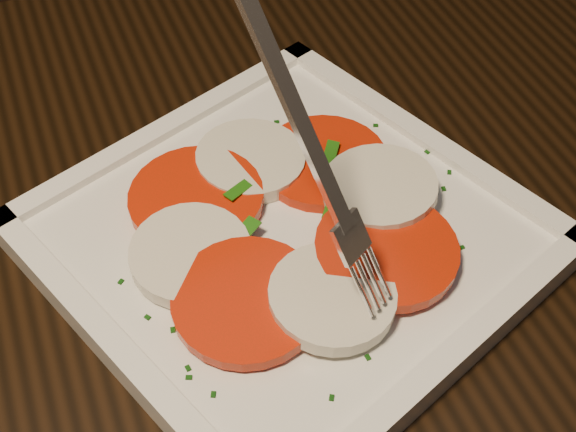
{
  "coord_description": "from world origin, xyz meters",
  "views": [
    {
      "loc": [
        0.17,
        -0.07,
        1.14
      ],
      "look_at": [
        0.32,
        0.21,
        0.78
      ],
      "focal_mm": 50.0,
      "sensor_mm": 36.0,
      "label": 1
    }
  ],
  "objects": [
    {
      "name": "plate",
      "position": [
        0.32,
        0.21,
        0.76
      ],
      "size": [
        0.32,
        0.32,
        0.01
      ],
      "primitive_type": "cube",
      "rotation": [
        0.0,
        0.0,
        0.24
      ],
      "color": "white",
      "rests_on": "table"
    },
    {
      "name": "table",
      "position": [
        0.27,
        0.16,
        0.65
      ],
      "size": [
        1.29,
        0.95,
        0.75
      ],
      "rotation": [
        0.0,
        0.0,
        -0.13
      ],
      "color": "black",
      "rests_on": "ground"
    },
    {
      "name": "fork",
      "position": [
        0.31,
        0.18,
        0.87
      ],
      "size": [
        0.07,
        0.1,
        0.17
      ],
      "primitive_type": null,
      "rotation": [
        0.0,
        0.0,
        0.42
      ],
      "color": "white",
      "rests_on": "caprese_salad"
    },
    {
      "name": "caprese_salad",
      "position": [
        0.32,
        0.21,
        0.77
      ],
      "size": [
        0.23,
        0.21,
        0.02
      ],
      "color": "red",
      "rests_on": "plate"
    }
  ]
}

